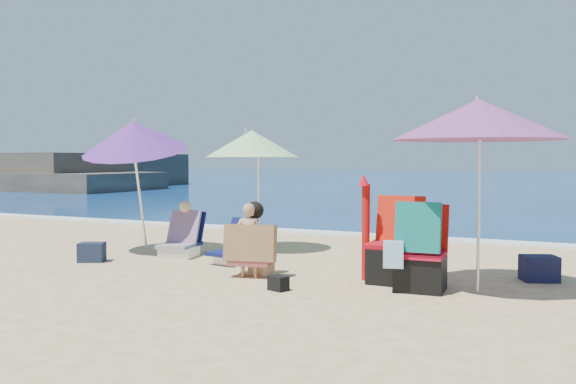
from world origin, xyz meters
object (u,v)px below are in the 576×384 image
at_px(umbrella_turquoise, 478,120).
at_px(chair_navy, 235,252).
at_px(camp_chair_left, 395,257).
at_px(camp_chair_right, 419,258).
at_px(umbrella_blue, 134,136).
at_px(person_center, 250,241).
at_px(person_left, 187,229).
at_px(chair_rainbow, 180,245).
at_px(umbrella_striped, 252,144).
at_px(furled_umbrella, 365,222).

distance_m(umbrella_turquoise, chair_navy, 4.05).
distance_m(camp_chair_left, camp_chair_right, 0.54).
xyz_separation_m(umbrella_blue, person_center, (2.74, -1.00, -1.46)).
xyz_separation_m(camp_chair_right, person_left, (-4.20, 1.28, 0.01)).
height_order(person_center, person_left, person_center).
bearing_deg(umbrella_blue, chair_rainbow, 2.85).
bearing_deg(umbrella_striped, umbrella_turquoise, -23.26).
distance_m(furled_umbrella, chair_navy, 2.27).
relative_size(umbrella_turquoise, umbrella_striped, 1.10).
distance_m(umbrella_striped, umbrella_blue, 1.95).
distance_m(umbrella_blue, camp_chair_right, 5.28).
bearing_deg(person_left, umbrella_striped, 35.42).
bearing_deg(camp_chair_right, furled_umbrella, 155.82).
bearing_deg(camp_chair_left, person_left, 166.57).
distance_m(umbrella_turquoise, umbrella_striped, 4.29).
bearing_deg(person_left, camp_chair_right, -16.92).
relative_size(chair_navy, person_left, 0.81).
height_order(umbrella_blue, chair_rainbow, umbrella_blue).
xyz_separation_m(camp_chair_left, person_left, (-3.81, 0.91, 0.07)).
bearing_deg(camp_chair_right, person_center, -176.77).
xyz_separation_m(umbrella_blue, camp_chair_left, (4.57, -0.50, -1.61)).
height_order(umbrella_striped, person_center, umbrella_striped).
distance_m(chair_navy, person_center, 1.15).
relative_size(umbrella_striped, person_left, 2.36).
distance_m(camp_chair_left, person_center, 1.90).
distance_m(furled_umbrella, camp_chair_right, 0.94).
bearing_deg(chair_rainbow, camp_chair_left, -8.38).
height_order(camp_chair_left, camp_chair_right, camp_chair_left).
distance_m(chair_rainbow, person_left, 0.43).
relative_size(umbrella_striped, camp_chair_left, 1.91).
bearing_deg(camp_chair_right, chair_rainbow, 167.42).
bearing_deg(camp_chair_right, person_left, 163.08).
relative_size(umbrella_blue, person_left, 2.68).
bearing_deg(furled_umbrella, umbrella_blue, 172.95).
bearing_deg(umbrella_striped, chair_navy, -73.11).
distance_m(umbrella_blue, furled_umbrella, 4.37).
relative_size(chair_navy, camp_chair_left, 0.65).
relative_size(umbrella_turquoise, chair_rainbow, 3.09).
bearing_deg(person_left, umbrella_blue, -152.07).
xyz_separation_m(furled_umbrella, camp_chair_left, (0.40, 0.01, -0.43)).
bearing_deg(chair_rainbow, camp_chair_right, -12.58).
bearing_deg(camp_chair_left, umbrella_striped, 152.23).
bearing_deg(umbrella_turquoise, camp_chair_left, 171.34).
bearing_deg(umbrella_blue, camp_chair_left, -6.27).
bearing_deg(umbrella_striped, person_center, -61.79).
xyz_separation_m(chair_navy, chair_rainbow, (-1.15, 0.20, 0.01)).
bearing_deg(umbrella_striped, camp_chair_right, -29.90).
bearing_deg(chair_rainbow, chair_navy, -9.95).
distance_m(furled_umbrella, chair_rainbow, 3.40).
relative_size(furled_umbrella, camp_chair_right, 1.28).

